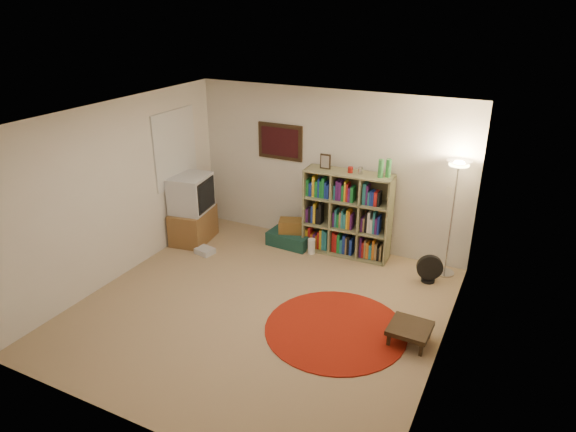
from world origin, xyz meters
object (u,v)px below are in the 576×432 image
at_px(bookshelf, 346,215).
at_px(floor_fan, 429,269).
at_px(tv_stand, 192,210).
at_px(side_table, 410,329).
at_px(floor_lamp, 457,181).
at_px(suitcase, 290,238).

height_order(bookshelf, floor_fan, bookshelf).
distance_m(floor_fan, tv_stand, 3.83).
xyz_separation_m(bookshelf, tv_stand, (-2.41, -0.67, -0.11)).
relative_size(bookshelf, side_table, 3.33).
height_order(floor_fan, tv_stand, tv_stand).
xyz_separation_m(floor_lamp, side_table, (-0.06, -1.84, -1.25)).
xyz_separation_m(tv_stand, suitcase, (1.51, 0.56, -0.43)).
distance_m(bookshelf, suitcase, 1.05).
bearing_deg(floor_lamp, bookshelf, -178.97).
distance_m(floor_fan, suitcase, 2.30).
height_order(floor_lamp, suitcase, floor_lamp).
relative_size(tv_stand, side_table, 2.33).
bearing_deg(tv_stand, side_table, -25.23).
bearing_deg(bookshelf, floor_fan, -15.28).
xyz_separation_m(bookshelf, suitcase, (-0.90, -0.11, -0.54)).
relative_size(floor_fan, suitcase, 0.58).
xyz_separation_m(suitcase, side_table, (2.39, -1.70, 0.07)).
relative_size(bookshelf, suitcase, 2.25).
height_order(floor_lamp, floor_fan, floor_lamp).
bearing_deg(floor_lamp, tv_stand, -170.01).
height_order(suitcase, side_table, suitcase).
xyz_separation_m(floor_fan, tv_stand, (-3.80, -0.35, 0.33)).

